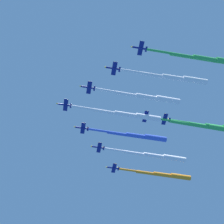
{
  "coord_description": "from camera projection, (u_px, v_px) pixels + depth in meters",
  "views": [
    {
      "loc": [
        -66.11,
        -48.12,
        2.09
      ],
      "look_at": [
        0.0,
        0.0,
        166.8
      ],
      "focal_mm": 45.97,
      "sensor_mm": 36.0,
      "label": 1
    }
  ],
  "objects": [
    {
      "name": "jet_lead",
      "position": [
        127.0,
        114.0,
        184.08
      ],
      "size": [
        50.12,
        49.05,
        3.72
      ],
      "color": "navy"
    },
    {
      "name": "jet_port_inner",
      "position": [
        148.0,
        97.0,
        178.17
      ],
      "size": [
        46.94,
        45.98,
        3.74
      ],
      "color": "navy"
    },
    {
      "name": "jet_starboard_inner",
      "position": [
        137.0,
        136.0,
        190.49
      ],
      "size": [
        45.78,
        45.55,
        3.67
      ],
      "color": "navy"
    },
    {
      "name": "jet_port_mid",
      "position": [
        175.0,
        78.0,
        173.18
      ],
      "size": [
        46.34,
        46.62,
        3.7
      ],
      "color": "navy"
    },
    {
      "name": "jet_starboard_mid",
      "position": [
        155.0,
        156.0,
        200.15
      ],
      "size": [
        50.21,
        48.84,
        3.71
      ],
      "color": "navy"
    },
    {
      "name": "jet_port_outer",
      "position": [
        207.0,
        59.0,
        168.92
      ],
      "size": [
        49.56,
        49.7,
        3.69
      ],
      "color": "navy"
    },
    {
      "name": "jet_starboard_outer",
      "position": [
        164.0,
        175.0,
        205.9
      ],
      "size": [
        45.9,
        45.43,
        3.75
      ],
      "color": "navy"
    },
    {
      "name": "jet_trail_port",
      "position": [
        201.0,
        125.0,
        189.75
      ],
      "size": [
        47.89,
        46.15,
        3.68
      ],
      "color": "navy"
    },
    {
      "name": "jet_trail_starboard",
      "position": [
        215.0,
        127.0,
        190.83
      ],
      "size": [
        44.17,
        44.07,
        3.74
      ],
      "color": "navy"
    }
  ]
}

